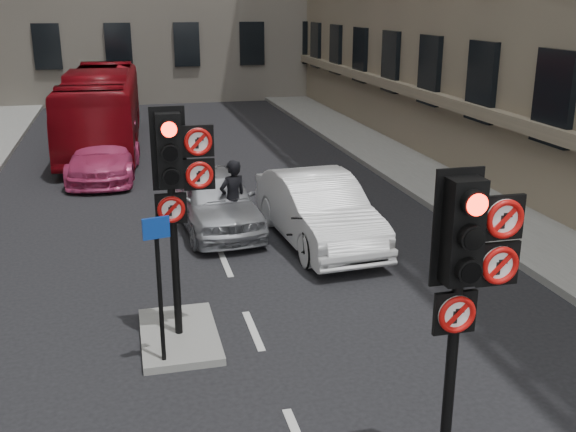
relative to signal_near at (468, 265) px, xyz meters
name	(u,v)px	position (x,y,z in m)	size (l,w,h in m)	color
pavement_right	(455,188)	(5.71, 11.01, -2.50)	(3.00, 50.00, 0.16)	gray
centre_island	(179,336)	(-2.69, 4.01, -2.52)	(1.20, 2.00, 0.12)	gray
signal_near	(468,265)	(0.00, 0.00, 0.00)	(0.91, 0.40, 3.58)	black
signal_far	(176,175)	(-2.60, 4.00, 0.12)	(0.91, 0.40, 3.58)	black
car_silver	(215,199)	(-1.36, 9.35, -1.87)	(1.69, 4.21, 1.43)	#A2A4AA
car_white	(318,210)	(0.72, 7.82, -1.82)	(1.62, 4.63, 1.53)	white
car_pink	(105,154)	(-3.94, 15.08, -1.90)	(1.91, 4.71, 1.37)	#C53A70
bus_red	(102,109)	(-4.04, 19.47, -1.16)	(2.39, 10.20, 2.84)	maroon
motorcycle	(300,234)	(0.08, 6.95, -2.03)	(0.52, 1.84, 1.11)	black
motorcyclist	(233,199)	(-1.05, 8.59, -1.68)	(0.66, 0.43, 1.81)	black
info_sign	(159,270)	(-2.97, 3.19, -1.03)	(0.38, 0.15, 2.21)	black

